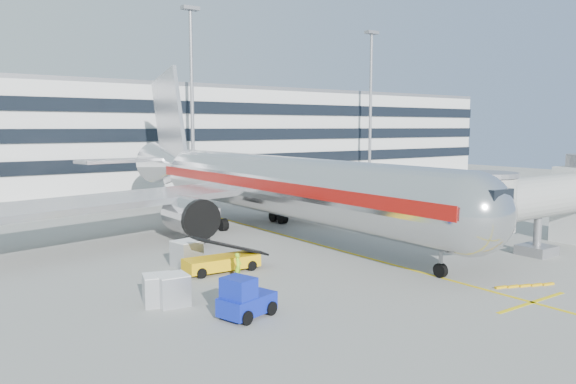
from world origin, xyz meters
TOP-DOWN VIEW (x-y plane):
  - ground at (0.00, 0.00)m, footprint 180.00×180.00m
  - lead_in_line at (0.00, 10.00)m, footprint 0.25×70.00m
  - stop_bar at (0.00, -14.00)m, footprint 6.00×0.25m
  - main_jet at (0.00, 11.72)m, footprint 50.95×48.70m
  - jet_bridge at (12.18, -8.00)m, footprint 17.80×4.50m
  - terminal at (0.00, 57.95)m, footprint 150.00×24.25m
  - light_mast_centre at (8.00, 42.00)m, footprint 2.40×1.20m
  - light_mast_east at (42.00, 42.00)m, footprint 2.40×1.20m
  - belt_loader at (-10.14, 1.01)m, footprint 5.07×2.04m
  - baggage_tug at (-13.44, -7.25)m, footprint 3.08×2.39m
  - cargo_container_left at (-16.01, -2.91)m, footprint 1.81×1.81m
  - cargo_container_right at (-11.33, 3.56)m, footprint 1.86×1.86m
  - cargo_container_front at (-15.45, -3.42)m, footprint 1.64×1.64m
  - ramp_worker at (-10.19, -1.13)m, footprint 0.69×0.67m

SIDE VIEW (x-z plane):
  - ground at x=0.00m, z-range 0.00..0.00m
  - lead_in_line at x=0.00m, z-range 0.00..0.01m
  - stop_bar at x=0.00m, z-range 0.00..0.01m
  - belt_loader at x=-10.14m, z-range -0.52..1.88m
  - cargo_container_left at x=-16.01m, z-range 0.00..1.57m
  - ramp_worker at x=-10.19m, z-range 0.00..1.60m
  - cargo_container_front at x=-15.45m, z-range 0.00..1.61m
  - cargo_container_right at x=-11.33m, z-range 0.00..1.71m
  - baggage_tug at x=-13.44m, z-range -0.13..1.93m
  - jet_bridge at x=12.18m, z-range 0.37..7.37m
  - main_jet at x=0.00m, z-range -3.79..12.26m
  - terminal at x=0.00m, z-range 0.00..15.60m
  - light_mast_centre at x=8.00m, z-range 2.15..27.60m
  - light_mast_east at x=42.00m, z-range 2.15..27.60m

